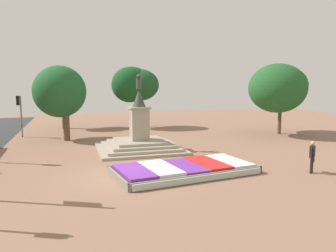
% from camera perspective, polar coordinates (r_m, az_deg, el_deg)
% --- Properties ---
extents(ground_plane, '(73.61, 73.61, 0.00)m').
position_cam_1_polar(ground_plane, '(16.38, -7.72, -8.72)').
color(ground_plane, '#8C6651').
extents(flower_planter, '(7.53, 4.45, 0.49)m').
position_cam_1_polar(flower_planter, '(16.71, 2.82, -7.55)').
color(flower_planter, '#38281C').
rests_on(flower_planter, ground_plane).
extents(statue_monument, '(5.68, 5.68, 5.18)m').
position_cam_1_polar(statue_monument, '(22.64, -4.98, -2.27)').
color(statue_monument, gray).
rests_on(statue_monument, ground_plane).
extents(traffic_light_far_corner, '(0.42, 0.31, 3.53)m').
position_cam_1_polar(traffic_light_far_corner, '(30.45, -24.45, 2.77)').
color(traffic_light_far_corner, slate).
rests_on(traffic_light_far_corner, ground_plane).
extents(pedestrian_with_handbag, '(0.60, 0.54, 1.65)m').
position_cam_1_polar(pedestrian_with_handbag, '(18.18, 23.82, -4.66)').
color(pedestrian_with_handbag, black).
rests_on(pedestrian_with_handbag, ground_plane).
extents(park_tree_far_left, '(6.20, 6.24, 6.26)m').
position_cam_1_polar(park_tree_far_left, '(30.90, 19.02, 6.44)').
color(park_tree_far_left, brown).
rests_on(park_tree_far_left, ground_plane).
extents(park_tree_behind_statue, '(4.94, 3.98, 6.27)m').
position_cam_1_polar(park_tree_behind_statue, '(33.93, -5.94, 7.27)').
color(park_tree_behind_statue, brown).
rests_on(park_tree_behind_statue, ground_plane).
extents(park_tree_far_right, '(4.17, 4.19, 5.98)m').
position_cam_1_polar(park_tree_far_right, '(27.79, -18.32, 5.89)').
color(park_tree_far_right, brown).
rests_on(park_tree_far_right, ground_plane).
extents(park_tree_street_side, '(3.75, 3.61, 5.71)m').
position_cam_1_polar(park_tree_street_side, '(34.91, -17.58, 7.03)').
color(park_tree_street_side, '#4C3823').
rests_on(park_tree_street_side, ground_plane).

